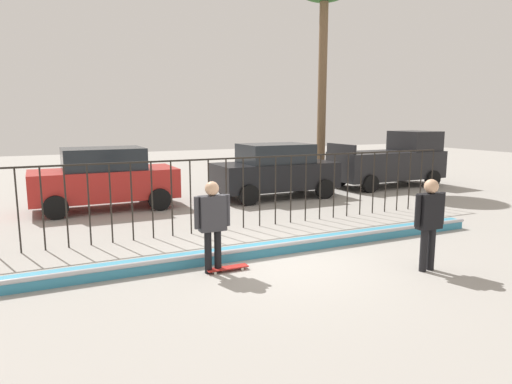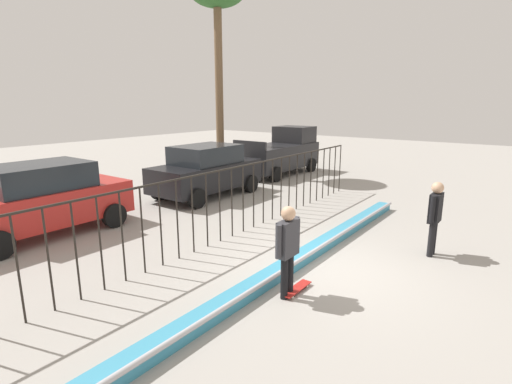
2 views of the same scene
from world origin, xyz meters
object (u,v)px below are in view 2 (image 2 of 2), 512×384
skateboarder (288,244)px  palm_tree_tall (217,2)px  camera_operator (435,212)px  skateboard (297,289)px  parked_car_red (42,199)px  parked_car_black (206,170)px  pickup_truck (281,153)px

skateboarder → palm_tree_tall: size_ratio=0.19×
camera_operator → skateboard: bearing=20.5°
skateboard → parked_car_red: (-1.22, 7.04, 0.91)m
camera_operator → skateboarder: bearing=21.4°
skateboarder → camera_operator: (3.63, -1.62, 0.02)m
skateboarder → palm_tree_tall: (8.27, 8.97, 6.68)m
skateboard → parked_car_black: (4.50, 6.58, 0.91)m
skateboard → parked_car_black: parked_car_black is taller
camera_operator → palm_tree_tall: bearing=-68.1°
pickup_truck → camera_operator: bearing=-127.7°
skateboard → pickup_truck: size_ratio=0.17×
parked_car_red → palm_tree_tall: (9.23, 1.97, 6.72)m
skateboard → parked_car_black: bearing=45.7°
skateboarder → parked_car_red: (-0.96, 6.99, -0.05)m
pickup_truck → palm_tree_tall: 7.28m
pickup_truck → parked_car_red: bearing=179.8°
parked_car_red → parked_car_black: same height
camera_operator → pickup_truck: bearing=-82.7°
skateboarder → skateboard: size_ratio=2.12×
camera_operator → parked_car_red: parked_car_red is taller
skateboarder → skateboard: skateboarder is taller
parked_car_black → palm_tree_tall: size_ratio=0.49×
skateboarder → parked_car_red: 7.06m
parked_car_red → pickup_truck: size_ratio=0.91×
skateboard → parked_car_red: 7.21m
pickup_truck → palm_tree_tall: palm_tree_tall is taller
skateboard → parked_car_red: bearing=89.9°
parked_car_red → pickup_truck: bearing=-3.1°
pickup_truck → palm_tree_tall: (-2.05, 2.11, 6.66)m
camera_operator → parked_car_red: (-4.59, 8.62, -0.06)m
parked_car_black → pickup_truck: size_ratio=0.91×
parked_car_red → palm_tree_tall: size_ratio=0.49×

